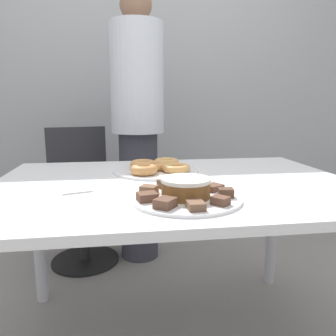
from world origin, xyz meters
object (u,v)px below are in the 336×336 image
frosted_cake (186,187)px  napkin (76,190)px  office_chair_left (81,199)px  plate_cake (186,198)px  plate_donuts (156,171)px  person_standing (138,123)px

frosted_cake → napkin: bearing=155.4°
office_chair_left → frosted_cake: office_chair_left is taller
frosted_cake → napkin: frosted_cake is taller
plate_cake → plate_donuts: same height
plate_donuts → napkin: size_ratio=3.05×
plate_donuts → person_standing: bearing=93.0°
frosted_cake → napkin: size_ratio=1.26×
office_chair_left → plate_donuts: 0.90m
frosted_cake → napkin: 0.39m
office_chair_left → napkin: office_chair_left is taller
office_chair_left → plate_donuts: size_ratio=2.35×
person_standing → plate_cake: person_standing is taller
office_chair_left → plate_donuts: (0.42, -0.73, 0.32)m
plate_cake → frosted_cake: (-0.00, 0.00, 0.04)m
office_chair_left → frosted_cake: 1.32m
office_chair_left → frosted_cake: size_ratio=5.67×
plate_donuts → napkin: plate_donuts is taller
person_standing → plate_cake: 1.18m
napkin → person_standing: bearing=74.7°
person_standing → plate_cake: size_ratio=4.93×
person_standing → office_chair_left: (-0.38, 0.02, -0.50)m
person_standing → napkin: size_ratio=14.01×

